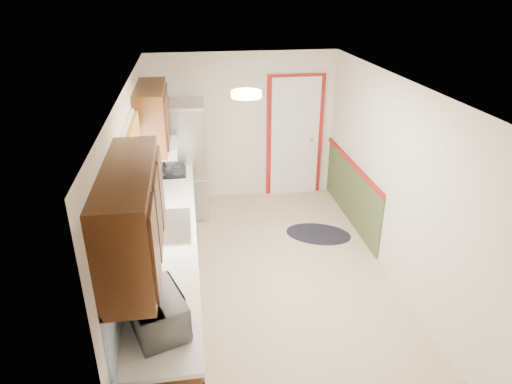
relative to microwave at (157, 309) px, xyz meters
name	(u,v)px	position (x,y,z in m)	size (l,w,h in m)	color
room_shell	(271,191)	(1.20, 1.80, 0.07)	(3.20, 5.20, 2.52)	#C3AF89
kitchen_run	(163,242)	(-0.04, 1.51, -0.32)	(0.63, 4.00, 2.20)	#3B1E0D
back_wall_trim	(306,148)	(2.19, 4.01, -0.24)	(1.12, 2.30, 2.08)	maroon
ceiling_fixture	(246,94)	(0.90, 1.60, 1.23)	(0.30, 0.30, 0.06)	#FFD88C
microwave	(157,309)	(0.00, 0.00, 0.00)	(0.55, 0.30, 0.37)	white
refrigerator	(182,160)	(0.18, 3.77, -0.24)	(0.75, 0.75, 1.78)	#B7B7BC
rug	(318,234)	(2.09, 2.76, -1.12)	(0.94, 0.61, 0.01)	black
cooktop	(169,171)	(0.01, 3.20, -0.18)	(0.46, 0.55, 0.02)	black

